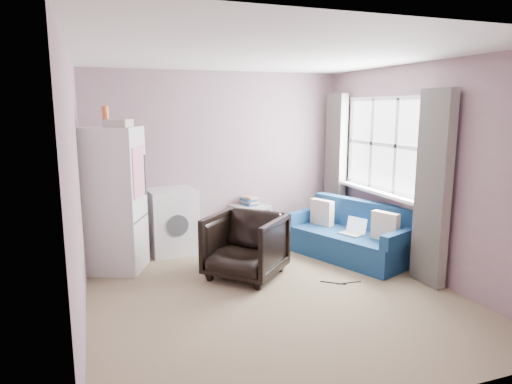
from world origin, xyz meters
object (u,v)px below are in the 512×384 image
Objects in this scene: armchair at (246,243)px; fridge at (116,199)px; side_table at (249,220)px; sofa at (351,237)px; washing_machine at (172,219)px.

armchair is 1.67m from fridge.
fridge reaches higher than side_table.
fridge is 2.99× the size of side_table.
armchair is at bearing -6.62° from fridge.
armchair is 1.25× the size of side_table.
sofa is (1.02, -1.24, -0.04)m from side_table.
fridge is 1.10× the size of sofa.
washing_machine is 0.49× the size of sofa.
washing_machine is 2.47m from sofa.
washing_machine is at bearing 132.86° from sofa.
fridge is at bearing -163.42° from armchair.
fridge is 2.13m from side_table.
side_table is at bearing 107.84° from sofa.
armchair is 1.42m from washing_machine.
washing_machine reaches higher than side_table.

